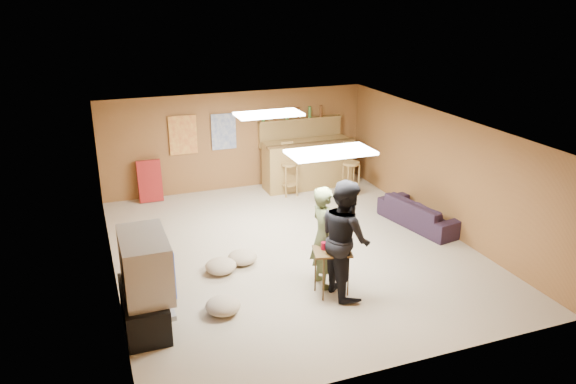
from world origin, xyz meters
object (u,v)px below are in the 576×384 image
object	(u,v)px
sofa	(421,213)
tray_table	(332,272)
person_black	(345,238)
tv_body	(145,264)
person_olive	(324,237)
bar_counter	(307,164)

from	to	relation	value
sofa	tray_table	size ratio (longest dim) A/B	2.50
person_black	tv_body	bearing A→B (deg)	86.31
person_black	sofa	size ratio (longest dim) A/B	1.00
tv_body	person_olive	xyz separation A→B (m)	(2.65, 0.16, -0.10)
bar_counter	person_black	distance (m)	4.81
tv_body	sofa	size ratio (longest dim) A/B	0.62
person_olive	person_black	world-z (taller)	person_black
tv_body	person_olive	bearing A→B (deg)	3.51
bar_counter	person_olive	distance (m)	4.55
person_black	sofa	xyz separation A→B (m)	(2.50, 1.78, -0.63)
person_black	tray_table	world-z (taller)	person_black
person_olive	tray_table	distance (m)	0.54
person_olive	tray_table	world-z (taller)	person_olive
tray_table	tv_body	bearing A→B (deg)	177.13
bar_counter	person_olive	xyz separation A→B (m)	(-1.50, -4.29, 0.25)
person_olive	bar_counter	bearing A→B (deg)	-20.77
tv_body	sofa	xyz separation A→B (m)	(5.35, 1.61, -0.64)
tv_body	bar_counter	size ratio (longest dim) A/B	0.55
sofa	tray_table	distance (m)	3.21
sofa	tray_table	xyz separation A→B (m)	(-2.69, -1.75, 0.10)
sofa	person_olive	bearing A→B (deg)	107.73
tv_body	sofa	world-z (taller)	tv_body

